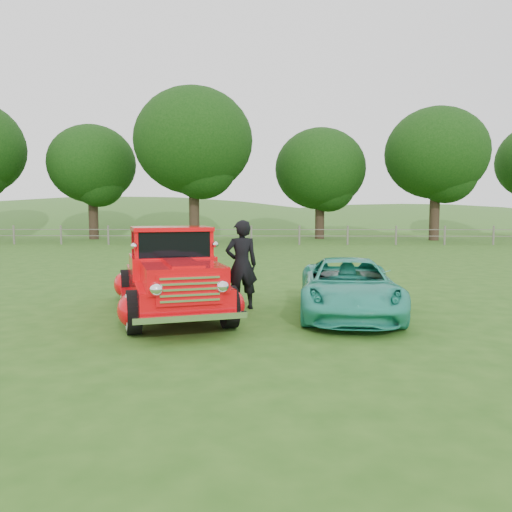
{
  "coord_description": "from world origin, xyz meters",
  "views": [
    {
      "loc": [
        0.93,
        -9.11,
        2.09
      ],
      "look_at": [
        0.72,
        1.2,
        1.16
      ],
      "focal_mm": 35.0,
      "sensor_mm": 36.0,
      "label": 1
    }
  ],
  "objects_px": {
    "tree_near_east": "(320,169)",
    "tree_mid_west": "(92,164)",
    "tree_near_west": "(193,141)",
    "red_pickup": "(171,275)",
    "teal_sedan": "(348,287)",
    "tree_mid_east": "(436,153)",
    "man": "(241,265)"
  },
  "relations": [
    {
      "from": "teal_sedan",
      "to": "tree_near_east",
      "type": "bearing_deg",
      "value": 89.86
    },
    {
      "from": "tree_mid_east",
      "to": "teal_sedan",
      "type": "height_order",
      "value": "tree_mid_east"
    },
    {
      "from": "red_pickup",
      "to": "man",
      "type": "bearing_deg",
      "value": 3.57
    },
    {
      "from": "tree_mid_east",
      "to": "tree_near_west",
      "type": "bearing_deg",
      "value": -173.29
    },
    {
      "from": "tree_near_west",
      "to": "teal_sedan",
      "type": "relative_size",
      "value": 2.55
    },
    {
      "from": "red_pickup",
      "to": "tree_mid_west",
      "type": "bearing_deg",
      "value": 94.1
    },
    {
      "from": "tree_near_east",
      "to": "man",
      "type": "xyz_separation_m",
      "value": [
        -4.6,
        -27.58,
        -4.3
      ]
    },
    {
      "from": "tree_mid_west",
      "to": "red_pickup",
      "type": "xyz_separation_m",
      "value": [
        11.01,
        -27.13,
        -4.75
      ]
    },
    {
      "from": "tree_mid_east",
      "to": "red_pickup",
      "type": "height_order",
      "value": "tree_mid_east"
    },
    {
      "from": "tree_mid_east",
      "to": "tree_near_east",
      "type": "bearing_deg",
      "value": 165.96
    },
    {
      "from": "tree_near_east",
      "to": "tree_mid_west",
      "type": "bearing_deg",
      "value": -176.63
    },
    {
      "from": "tree_near_east",
      "to": "man",
      "type": "relative_size",
      "value": 4.37
    },
    {
      "from": "tree_near_west",
      "to": "tree_near_east",
      "type": "xyz_separation_m",
      "value": [
        9.0,
        4.0,
        -1.55
      ]
    },
    {
      "from": "tree_mid_east",
      "to": "man",
      "type": "distance_m",
      "value": 28.99
    },
    {
      "from": "tree_near_west",
      "to": "teal_sedan",
      "type": "xyz_separation_m",
      "value": [
        6.59,
        -24.15,
        -6.23
      ]
    },
    {
      "from": "red_pickup",
      "to": "teal_sedan",
      "type": "relative_size",
      "value": 1.29
    },
    {
      "from": "tree_mid_east",
      "to": "man",
      "type": "bearing_deg",
      "value": -116.22
    },
    {
      "from": "tree_near_west",
      "to": "teal_sedan",
      "type": "distance_m",
      "value": 25.79
    },
    {
      "from": "red_pickup",
      "to": "teal_sedan",
      "type": "distance_m",
      "value": 3.59
    },
    {
      "from": "tree_near_east",
      "to": "teal_sedan",
      "type": "height_order",
      "value": "tree_near_east"
    },
    {
      "from": "tree_mid_west",
      "to": "tree_near_east",
      "type": "xyz_separation_m",
      "value": [
        17.0,
        1.0,
        -0.3
      ]
    },
    {
      "from": "tree_mid_west",
      "to": "tree_mid_east",
      "type": "distance_m",
      "value": 25.03
    },
    {
      "from": "red_pickup",
      "to": "man",
      "type": "relative_size",
      "value": 2.77
    },
    {
      "from": "tree_near_west",
      "to": "teal_sedan",
      "type": "bearing_deg",
      "value": -74.74
    },
    {
      "from": "man",
      "to": "teal_sedan",
      "type": "bearing_deg",
      "value": 150.02
    },
    {
      "from": "tree_near_west",
      "to": "red_pickup",
      "type": "xyz_separation_m",
      "value": [
        3.01,
        -24.13,
        -6.0
      ]
    },
    {
      "from": "tree_mid_west",
      "to": "red_pickup",
      "type": "relative_size",
      "value": 1.6
    },
    {
      "from": "tree_mid_west",
      "to": "tree_mid_east",
      "type": "relative_size",
      "value": 0.9
    },
    {
      "from": "tree_mid_west",
      "to": "tree_mid_east",
      "type": "xyz_separation_m",
      "value": [
        25.0,
        -1.0,
        0.62
      ]
    },
    {
      "from": "tree_mid_west",
      "to": "tree_near_west",
      "type": "distance_m",
      "value": 8.63
    },
    {
      "from": "red_pickup",
      "to": "teal_sedan",
      "type": "height_order",
      "value": "red_pickup"
    },
    {
      "from": "teal_sedan",
      "to": "man",
      "type": "distance_m",
      "value": 2.29
    }
  ]
}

